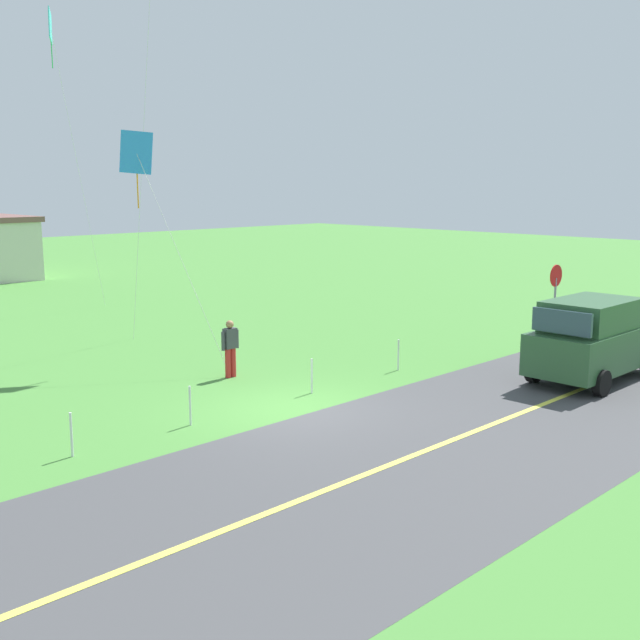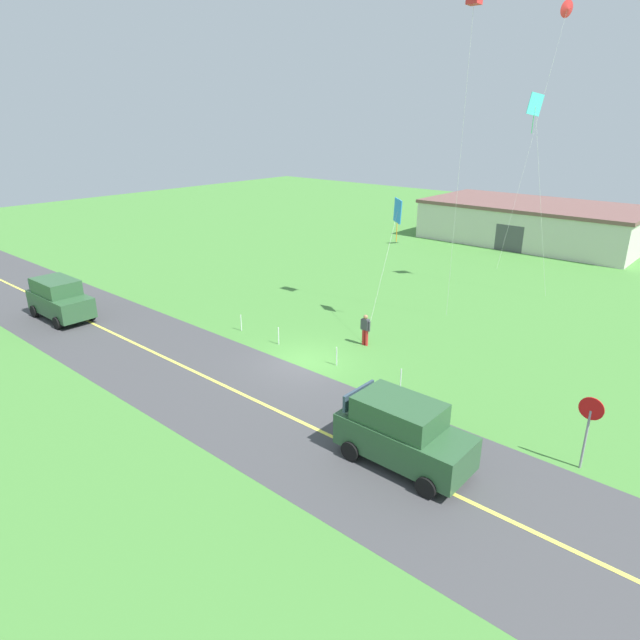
% 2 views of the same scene
% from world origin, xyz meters
% --- Properties ---
extents(ground_plane, '(120.00, 120.00, 0.10)m').
position_xyz_m(ground_plane, '(0.00, 0.00, -0.05)').
color(ground_plane, '#478438').
extents(asphalt_road, '(120.00, 7.00, 0.00)m').
position_xyz_m(asphalt_road, '(0.00, -4.00, 0.00)').
color(asphalt_road, '#424244').
rests_on(asphalt_road, ground).
extents(road_centre_stripe, '(120.00, 0.16, 0.00)m').
position_xyz_m(road_centre_stripe, '(0.00, -4.00, 0.01)').
color(road_centre_stripe, '#E5E04C').
rests_on(road_centre_stripe, asphalt_road).
extents(car_suv_foreground, '(4.40, 2.12, 2.24)m').
position_xyz_m(car_suv_foreground, '(7.65, -3.70, 1.15)').
color(car_suv_foreground, '#2D5633').
rests_on(car_suv_foreground, ground).
extents(car_parked_west_far, '(4.40, 2.12, 2.24)m').
position_xyz_m(car_parked_west_far, '(-14.38, -4.67, 1.15)').
color(car_parked_west_far, '#2D5633').
rests_on(car_parked_west_far, ground).
extents(stop_sign, '(0.76, 0.08, 2.56)m').
position_xyz_m(stop_sign, '(12.18, -0.10, 1.80)').
color(stop_sign, gray).
rests_on(stop_sign, ground).
extents(person_adult_near, '(0.58, 0.22, 1.60)m').
position_xyz_m(person_adult_near, '(0.84, 3.47, 0.86)').
color(person_adult_near, red).
rests_on(person_adult_near, ground).
extents(kite_red_low, '(1.07, 3.68, 6.81)m').
position_xyz_m(kite_red_low, '(0.20, 6.80, 6.07)').
color(kite_red_low, silver).
rests_on(kite_red_low, ground).
extents(kite_blue_mid, '(1.79, 3.82, 17.97)m').
position_xyz_m(kite_blue_mid, '(0.97, 24.95, 17.30)').
color(kite_blue_mid, silver).
rests_on(kite_blue_mid, ground).
extents(kite_yellow_high, '(2.35, 1.00, 12.04)m').
position_xyz_m(kite_yellow_high, '(2.77, 16.87, 11.12)').
color(kite_yellow_high, silver).
rests_on(kite_yellow_high, ground).
extents(warehouse_distant, '(18.36, 10.20, 3.50)m').
position_xyz_m(warehouse_distant, '(-2.16, 32.64, 1.75)').
color(warehouse_distant, beige).
rests_on(warehouse_distant, ground).
extents(fence_post_0, '(0.05, 0.05, 0.90)m').
position_xyz_m(fence_post_0, '(-5.28, 0.70, 0.45)').
color(fence_post_0, silver).
rests_on(fence_post_0, ground).
extents(fence_post_1, '(0.05, 0.05, 0.90)m').
position_xyz_m(fence_post_1, '(-2.47, 0.70, 0.45)').
color(fence_post_1, silver).
rests_on(fence_post_1, ground).
extents(fence_post_2, '(0.05, 0.05, 0.90)m').
position_xyz_m(fence_post_2, '(1.29, 0.70, 0.45)').
color(fence_post_2, silver).
rests_on(fence_post_2, ground).
extents(fence_post_3, '(0.05, 0.05, 0.90)m').
position_xyz_m(fence_post_3, '(4.75, 0.70, 0.45)').
color(fence_post_3, silver).
rests_on(fence_post_3, ground).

